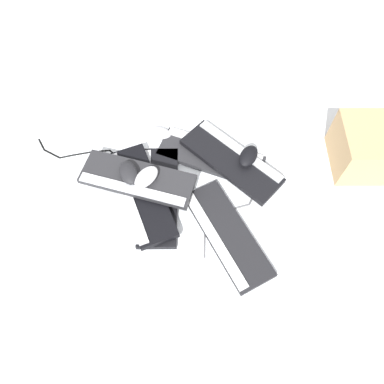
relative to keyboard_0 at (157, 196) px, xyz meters
name	(u,v)px	position (x,y,z in m)	size (l,w,h in m)	color
ground_plane	(209,198)	(-0.21, -0.02, -0.01)	(3.20, 3.20, 0.00)	silver
keyboard_0	(157,196)	(0.00, 0.00, 0.00)	(0.20, 0.45, 0.03)	black
keyboard_1	(226,234)	(-0.28, 0.14, 0.00)	(0.37, 0.45, 0.03)	black
keyboard_2	(210,156)	(-0.20, -0.21, 0.00)	(0.46, 0.26, 0.03)	#232326
keyboard_3	(140,193)	(0.06, 0.01, 0.03)	(0.34, 0.46, 0.03)	black
keyboard_4	(231,160)	(-0.28, -0.18, 0.03)	(0.44, 0.39, 0.03)	black
keyboard_5	(136,179)	(0.08, -0.03, 0.06)	(0.46, 0.22, 0.03)	#232326
mouse_0	(145,177)	(0.04, -0.02, 0.10)	(0.11, 0.07, 0.04)	silver
mouse_1	(247,156)	(-0.35, -0.18, 0.07)	(0.11, 0.07, 0.04)	black
mouse_2	(158,133)	(0.04, -0.30, 0.01)	(0.11, 0.07, 0.04)	#B7B7BC
mouse_3	(128,173)	(0.11, -0.04, 0.10)	(0.11, 0.07, 0.04)	black
cable_0	(122,154)	(0.18, -0.19, -0.01)	(0.74, 0.20, 0.01)	black
cable_1	(235,206)	(-0.31, 0.01, -0.01)	(0.24, 0.45, 0.01)	#59595B
cardboard_box	(372,148)	(-0.84, -0.26, 0.08)	(0.29, 0.24, 0.19)	tan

